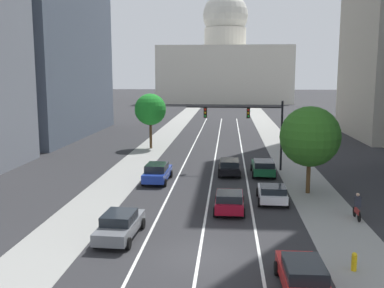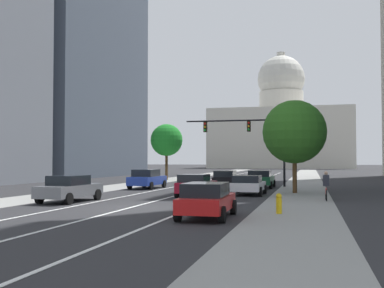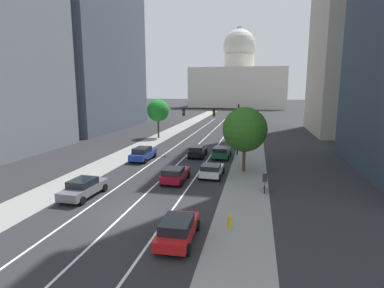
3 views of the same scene
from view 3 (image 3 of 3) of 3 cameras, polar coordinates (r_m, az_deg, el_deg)
ground_plane at (r=60.42m, az=3.40°, el=2.01°), size 400.00×400.00×0.00m
sidewalk_left at (r=57.35m, az=-5.31°, el=1.55°), size 3.84×130.00×0.01m
sidewalk_right at (r=54.85m, az=10.95°, el=1.02°), size 3.84×130.00×0.01m
lane_stripe_left at (r=46.51m, az=-3.06°, el=-0.43°), size 0.16×90.00×0.01m
lane_stripe_center at (r=45.83m, az=0.64°, el=-0.57°), size 0.16×90.00×0.01m
lane_stripe_right at (r=45.35m, az=4.43°, el=-0.72°), size 0.16×90.00×0.01m
office_tower_far_left at (r=73.64m, az=-20.44°, el=19.57°), size 19.97×30.19×42.64m
capitol_building at (r=146.33m, az=8.55°, el=11.22°), size 41.27×29.38×35.91m
car_gray at (r=26.35m, az=-19.33°, el=-7.59°), size 2.17×4.78×1.50m
car_red at (r=18.08m, az=-2.63°, el=-15.34°), size 2.01×4.40×1.45m
car_black at (r=39.27m, az=1.04°, el=-1.26°), size 2.07×4.50×1.46m
car_white at (r=30.45m, az=3.63°, el=-4.78°), size 2.18×4.04×1.34m
car_green at (r=38.76m, az=5.46°, el=-1.42°), size 2.13×4.67×1.51m
car_crimson at (r=28.74m, az=-3.13°, el=-5.56°), size 2.07×4.25×1.47m
car_blue at (r=37.84m, az=-9.05°, el=-1.74°), size 2.14×4.81×1.60m
traffic_signal_mast at (r=40.59m, az=4.37°, el=4.76°), size 9.13×0.39×6.61m
fire_hydrant at (r=19.87m, az=7.03°, el=-13.92°), size 0.26×0.35×0.91m
cyclist at (r=26.88m, az=13.23°, el=-6.75°), size 0.36×1.70×1.72m
street_tree_near_right at (r=32.22m, az=9.71°, el=2.64°), size 4.60×4.60×6.72m
street_tree_mid_left at (r=54.45m, az=-6.28°, el=6.14°), size 3.85×3.85×6.74m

